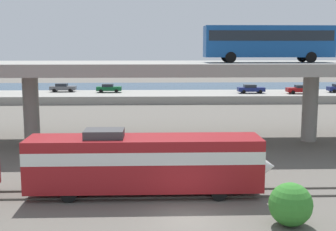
{
  "coord_description": "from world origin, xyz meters",
  "views": [
    {
      "loc": [
        -1.9,
        -23.09,
        9.13
      ],
      "look_at": [
        -0.56,
        15.23,
        3.33
      ],
      "focal_mm": 47.82,
      "sensor_mm": 36.0,
      "label": 1
    }
  ],
  "objects_px": {
    "parked_car_1": "(63,87)",
    "parked_car_3": "(300,89)",
    "train_locomotive": "(156,161)",
    "parked_car_0": "(109,88)",
    "parked_car_4": "(251,89)",
    "transit_bus_on_overpass": "(268,40)"
  },
  "relations": [
    {
      "from": "train_locomotive",
      "to": "parked_car_1",
      "type": "relative_size",
      "value": 3.37
    },
    {
      "from": "parked_car_4",
      "to": "parked_car_3",
      "type": "bearing_deg",
      "value": -7.67
    },
    {
      "from": "parked_car_0",
      "to": "parked_car_3",
      "type": "relative_size",
      "value": 0.95
    },
    {
      "from": "transit_bus_on_overpass",
      "to": "parked_car_1",
      "type": "xyz_separation_m",
      "value": [
        -27.03,
        38.71,
        -7.75
      ]
    },
    {
      "from": "parked_car_3",
      "to": "parked_car_0",
      "type": "bearing_deg",
      "value": -5.83
    },
    {
      "from": "train_locomotive",
      "to": "parked_car_0",
      "type": "relative_size",
      "value": 3.51
    },
    {
      "from": "train_locomotive",
      "to": "parked_car_3",
      "type": "relative_size",
      "value": 3.34
    },
    {
      "from": "train_locomotive",
      "to": "transit_bus_on_overpass",
      "type": "relative_size",
      "value": 1.28
    },
    {
      "from": "parked_car_1",
      "to": "train_locomotive",
      "type": "bearing_deg",
      "value": -73.1
    },
    {
      "from": "parked_car_3",
      "to": "train_locomotive",
      "type": "bearing_deg",
      "value": 62.68
    },
    {
      "from": "parked_car_1",
      "to": "parked_car_4",
      "type": "distance_m",
      "value": 33.52
    },
    {
      "from": "parked_car_1",
      "to": "parked_car_3",
      "type": "relative_size",
      "value": 0.99
    },
    {
      "from": "train_locomotive",
      "to": "parked_car_0",
      "type": "distance_m",
      "value": 53.03
    },
    {
      "from": "transit_bus_on_overpass",
      "to": "parked_car_3",
      "type": "bearing_deg",
      "value": -113.35
    },
    {
      "from": "parked_car_4",
      "to": "parked_car_0",
      "type": "bearing_deg",
      "value": 174.79
    },
    {
      "from": "train_locomotive",
      "to": "parked_car_0",
      "type": "height_order",
      "value": "train_locomotive"
    },
    {
      "from": "parked_car_0",
      "to": "parked_car_3",
      "type": "distance_m",
      "value": 33.46
    },
    {
      "from": "transit_bus_on_overpass",
      "to": "parked_car_0",
      "type": "height_order",
      "value": "transit_bus_on_overpass"
    },
    {
      "from": "transit_bus_on_overpass",
      "to": "parked_car_0",
      "type": "distance_m",
      "value": 42.44
    },
    {
      "from": "parked_car_0",
      "to": "parked_car_1",
      "type": "bearing_deg",
      "value": 170.66
    },
    {
      "from": "transit_bus_on_overpass",
      "to": "parked_car_4",
      "type": "distance_m",
      "value": 36.45
    },
    {
      "from": "train_locomotive",
      "to": "parked_car_3",
      "type": "bearing_deg",
      "value": 62.68
    }
  ]
}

